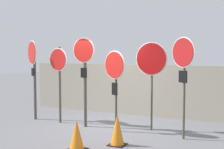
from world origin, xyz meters
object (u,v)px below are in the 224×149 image
object	(u,v)px
stop_sign_3	(115,73)
stop_sign_4	(151,63)
stop_sign_2	(84,66)
traffic_cone_1	(117,130)
traffic_cone_0	(77,135)
stop_sign_1	(59,68)
stop_sign_5	(183,62)
stop_sign_0	(33,65)

from	to	relation	value
stop_sign_3	stop_sign_4	distance (m)	1.05
stop_sign_2	traffic_cone_1	distance (m)	2.48
stop_sign_3	traffic_cone_1	bearing A→B (deg)	-39.77
traffic_cone_1	stop_sign_3	bearing A→B (deg)	118.68
stop_sign_4	traffic_cone_0	bearing A→B (deg)	-106.20
stop_sign_1	stop_sign_2	bearing A→B (deg)	3.21
stop_sign_2	stop_sign_3	xyz separation A→B (m)	(1.04, -0.12, -0.17)
stop_sign_5	stop_sign_4	bearing A→B (deg)	-175.28
stop_sign_5	traffic_cone_1	distance (m)	2.30
stop_sign_1	traffic_cone_0	bearing A→B (deg)	-36.91
stop_sign_3	traffic_cone_0	world-z (taller)	stop_sign_3
stop_sign_3	stop_sign_1	bearing A→B (deg)	-164.99
stop_sign_0	stop_sign_4	bearing A→B (deg)	36.07
stop_sign_5	traffic_cone_1	bearing A→B (deg)	-105.00
stop_sign_0	stop_sign_1	size ratio (longest dim) A/B	1.09
stop_sign_1	stop_sign_5	world-z (taller)	stop_sign_5
stop_sign_3	traffic_cone_1	distance (m)	1.77
stop_sign_0	traffic_cone_0	bearing A→B (deg)	-3.63
stop_sign_1	traffic_cone_1	xyz separation A→B (m)	(2.61, -1.32, -1.32)
stop_sign_2	traffic_cone_0	world-z (taller)	stop_sign_2
stop_sign_2	traffic_cone_0	distance (m)	2.62
stop_sign_2	stop_sign_1	bearing A→B (deg)	178.44
stop_sign_0	stop_sign_4	distance (m)	3.88
stop_sign_0	stop_sign_3	distance (m)	3.05
traffic_cone_0	traffic_cone_1	distance (m)	0.98
traffic_cone_1	stop_sign_5	bearing A→B (deg)	43.16
stop_sign_2	traffic_cone_0	xyz separation A→B (m)	(0.98, -1.95, -1.45)
stop_sign_0	stop_sign_3	size ratio (longest dim) A/B	1.15
stop_sign_4	traffic_cone_1	world-z (taller)	stop_sign_4
stop_sign_1	stop_sign_0	bearing A→B (deg)	-172.57
traffic_cone_0	traffic_cone_1	bearing A→B (deg)	48.29
stop_sign_0	stop_sign_3	world-z (taller)	stop_sign_0
stop_sign_4	traffic_cone_1	size ratio (longest dim) A/B	3.30
stop_sign_1	traffic_cone_1	bearing A→B (deg)	-17.45
stop_sign_5	stop_sign_3	bearing A→B (deg)	-146.01
stop_sign_2	stop_sign_3	bearing A→B (deg)	-2.23
stop_sign_0	stop_sign_3	bearing A→B (deg)	26.39
stop_sign_1	stop_sign_2	world-z (taller)	stop_sign_2
stop_sign_2	stop_sign_4	world-z (taller)	stop_sign_2
traffic_cone_0	stop_sign_1	bearing A→B (deg)	133.68
stop_sign_3	stop_sign_4	xyz separation A→B (m)	(0.83, 0.58, 0.25)
stop_sign_2	stop_sign_5	size ratio (longest dim) A/B	1.02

